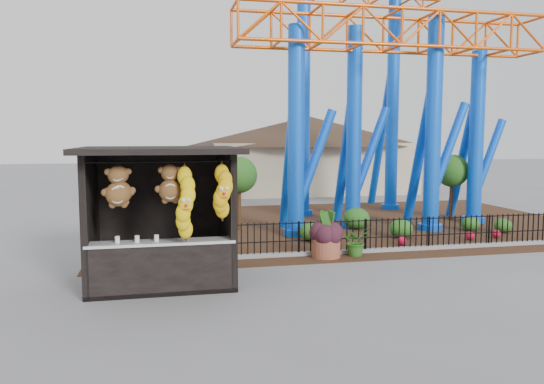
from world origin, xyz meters
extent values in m
plane|color=slate|center=(0.00, 0.00, 0.00)|extent=(120.00, 120.00, 0.00)
cube|color=#331E11|center=(4.00, 8.00, 0.01)|extent=(18.00, 12.00, 0.02)
cube|color=gray|center=(4.00, 3.00, 0.06)|extent=(18.00, 0.18, 0.12)
cube|color=black|center=(-3.00, 1.20, 0.05)|extent=(3.20, 2.60, 0.10)
cube|color=black|center=(-3.00, 2.44, 1.50)|extent=(3.20, 0.12, 3.00)
cube|color=black|center=(-4.54, 1.20, 1.50)|extent=(0.12, 2.60, 3.00)
cube|color=black|center=(-1.46, 1.20, 1.50)|extent=(0.12, 2.60, 3.00)
cube|color=black|center=(-3.00, 0.95, 3.06)|extent=(3.50, 3.40, 0.12)
cube|color=black|center=(-4.53, -0.03, 1.50)|extent=(0.14, 0.14, 3.00)
cube|color=black|center=(-1.47, -0.03, 1.50)|extent=(0.14, 0.14, 3.00)
cube|color=black|center=(-3.00, 0.15, 0.55)|extent=(3.00, 0.50, 1.10)
cube|color=silver|center=(-3.00, 0.15, 1.12)|extent=(3.10, 0.55, 0.06)
cylinder|color=black|center=(-3.00, -0.25, 2.85)|extent=(2.90, 0.04, 0.04)
cylinder|color=blue|center=(1.50, 6.00, 3.50)|extent=(0.56, 0.56, 7.00)
cylinder|color=blue|center=(1.50, 6.00, 0.12)|extent=(0.84, 0.84, 0.24)
cylinder|color=blue|center=(4.00, 7.20, 3.65)|extent=(0.56, 0.56, 7.30)
cylinder|color=blue|center=(4.00, 7.20, 0.12)|extent=(0.84, 0.84, 0.24)
cylinder|color=blue|center=(6.50, 6.00, 3.75)|extent=(0.56, 0.56, 7.50)
cylinder|color=blue|center=(6.50, 6.00, 0.12)|extent=(0.84, 0.84, 0.24)
cylinder|color=blue|center=(9.00, 7.20, 3.30)|extent=(0.56, 0.56, 6.60)
cylinder|color=blue|center=(9.00, 7.20, 0.12)|extent=(0.84, 0.84, 0.24)
cylinder|color=blue|center=(3.00, 10.50, 4.75)|extent=(0.56, 0.56, 9.50)
cylinder|color=blue|center=(3.00, 10.50, 0.12)|extent=(0.84, 0.84, 0.24)
cylinder|color=blue|center=(7.50, 11.50, 5.25)|extent=(0.56, 0.56, 10.50)
cylinder|color=blue|center=(7.50, 11.50, 0.12)|extent=(0.84, 0.84, 0.24)
cylinder|color=blue|center=(1.50, 6.90, 2.62)|extent=(0.36, 2.21, 5.85)
cylinder|color=blue|center=(2.20, 6.30, 2.45)|extent=(1.62, 0.32, 3.73)
cylinder|color=blue|center=(4.00, 8.10, 2.74)|extent=(0.36, 2.29, 6.10)
cylinder|color=blue|center=(4.70, 7.50, 2.55)|extent=(1.67, 0.32, 3.88)
cylinder|color=blue|center=(6.50, 6.90, 2.81)|extent=(0.36, 2.34, 6.26)
cylinder|color=blue|center=(7.20, 6.30, 2.62)|extent=(1.71, 0.32, 3.99)
cylinder|color=blue|center=(9.00, 8.10, 2.47)|extent=(0.36, 2.10, 5.53)
cylinder|color=blue|center=(9.70, 7.50, 2.31)|extent=(1.54, 0.32, 3.52)
cylinder|color=#964D36|center=(1.50, 2.70, 0.29)|extent=(0.98, 0.98, 0.58)
ellipsoid|color=#30131D|center=(1.50, 2.70, 0.90)|extent=(0.70, 0.70, 0.64)
imported|color=#225418|center=(2.38, 2.70, 0.43)|extent=(0.92, 0.85, 0.86)
ellipsoid|color=#255619|center=(1.76, 4.91, 0.34)|extent=(0.80, 0.80, 0.64)
ellipsoid|color=#255619|center=(4.81, 4.86, 0.33)|extent=(0.78, 0.78, 0.62)
ellipsoid|color=#255619|center=(7.81, 5.54, 0.27)|extent=(0.65, 0.65, 0.52)
ellipsoid|color=#255619|center=(3.99, 6.80, 0.40)|extent=(0.97, 0.97, 0.77)
ellipsoid|color=#255619|center=(8.73, 5.00, 0.26)|extent=(0.61, 0.61, 0.49)
sphere|color=red|center=(2.01, 3.62, 0.16)|extent=(0.28, 0.28, 0.28)
sphere|color=red|center=(4.27, 3.70, 0.16)|extent=(0.28, 0.28, 0.28)
sphere|color=red|center=(6.84, 4.03, 0.16)|extent=(0.28, 0.28, 0.28)
sphere|color=red|center=(7.88, 4.14, 0.16)|extent=(0.28, 0.28, 0.28)
cube|color=#BFAD8C|center=(6.00, 20.00, 1.50)|extent=(12.00, 6.00, 3.00)
cone|color=#332319|center=(6.00, 20.00, 3.90)|extent=(15.00, 15.00, 1.80)
camera|label=1|loc=(-3.06, -11.16, 3.35)|focal=35.00mm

